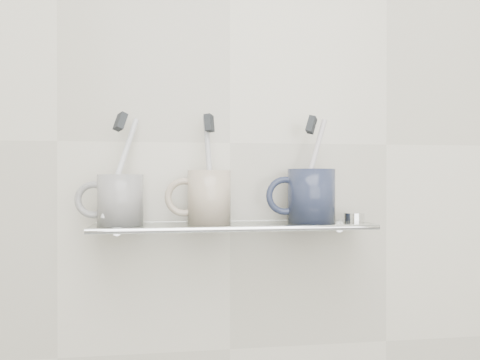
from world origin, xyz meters
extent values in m
plane|color=beige|center=(0.00, 1.10, 1.25)|extent=(2.50, 0.00, 2.50)
cube|color=silver|center=(0.00, 1.04, 1.10)|extent=(0.50, 0.12, 0.01)
cylinder|color=silver|center=(0.00, 0.98, 1.10)|extent=(0.50, 0.01, 0.01)
cylinder|color=silver|center=(-0.21, 1.09, 1.09)|extent=(0.02, 0.03, 0.02)
cylinder|color=silver|center=(0.21, 1.09, 1.09)|extent=(0.02, 0.03, 0.02)
cylinder|color=silver|center=(-0.20, 1.04, 1.14)|extent=(0.08, 0.08, 0.09)
torus|color=silver|center=(-0.25, 1.04, 1.14)|extent=(0.07, 0.01, 0.07)
cylinder|color=white|center=(-0.20, 1.04, 1.20)|extent=(0.06, 0.07, 0.18)
cube|color=#24272B|center=(-0.20, 1.04, 1.28)|extent=(0.03, 0.03, 0.04)
cylinder|color=beige|center=(-0.04, 1.04, 1.15)|extent=(0.08, 0.08, 0.10)
torus|color=beige|center=(-0.09, 1.04, 1.15)|extent=(0.07, 0.01, 0.07)
cylinder|color=#B5B5B5|center=(-0.04, 1.04, 1.20)|extent=(0.03, 0.04, 0.19)
cube|color=#24272B|center=(-0.04, 1.04, 1.28)|extent=(0.02, 0.03, 0.03)
cylinder|color=#1D243F|center=(0.15, 1.04, 1.15)|extent=(0.11, 0.11, 0.10)
torus|color=#1D243F|center=(0.10, 1.04, 1.15)|extent=(0.07, 0.01, 0.07)
cylinder|color=silver|center=(0.15, 1.04, 1.20)|extent=(0.07, 0.03, 0.19)
cube|color=#24272B|center=(0.15, 1.04, 1.28)|extent=(0.03, 0.03, 0.04)
cylinder|color=silver|center=(0.23, 1.04, 1.11)|extent=(0.04, 0.04, 0.02)
camera|label=1|loc=(-0.11, 0.20, 1.18)|focal=35.00mm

